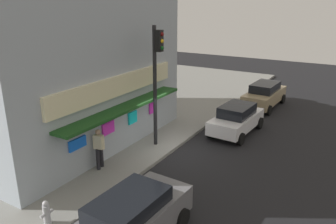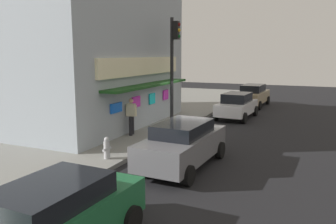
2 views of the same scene
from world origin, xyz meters
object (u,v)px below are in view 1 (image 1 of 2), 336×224
object	(u,v)px
pedestrian	(99,147)
parked_car_white	(236,119)
traffic_light	(157,72)
parked_car_grey	(129,220)
trash_can	(49,178)
fire_hydrant	(47,213)
parked_car_tan	(264,95)

from	to	relation	value
pedestrian	parked_car_white	bearing A→B (deg)	-25.76
traffic_light	parked_car_white	distance (m)	5.54
traffic_light	pedestrian	bearing A→B (deg)	166.68
pedestrian	parked_car_white	size ratio (longest dim) A/B	0.43
parked_car_grey	trash_can	bearing A→B (deg)	79.77
trash_can	parked_car_grey	xyz separation A→B (m)	(-0.79, -4.37, 0.27)
pedestrian	trash_can	bearing A→B (deg)	164.84
fire_hydrant	traffic_light	bearing A→B (deg)	2.42
trash_can	traffic_light	bearing A→B (deg)	-14.06
parked_car_tan	pedestrian	bearing A→B (deg)	164.77
fire_hydrant	pedestrian	size ratio (longest dim) A/B	0.47
fire_hydrant	parked_car_tan	world-z (taller)	parked_car_tan
trash_can	pedestrian	world-z (taller)	pedestrian
parked_car_tan	trash_can	bearing A→B (deg)	164.78
fire_hydrant	parked_car_white	distance (m)	11.05
parked_car_tan	parked_car_white	size ratio (longest dim) A/B	1.12
fire_hydrant	trash_can	size ratio (longest dim) A/B	0.97
pedestrian	parked_car_white	xyz separation A→B (m)	(7.11, -3.43, -0.30)
traffic_light	trash_can	world-z (taller)	traffic_light
fire_hydrant	trash_can	xyz separation A→B (m)	(1.50, 1.66, 0.03)
parked_car_tan	parked_car_white	world-z (taller)	parked_car_tan
trash_can	parked_car_white	size ratio (longest dim) A/B	0.21
pedestrian	parked_car_grey	distance (m)	4.82
trash_can	parked_car_white	distance (m)	10.13
pedestrian	parked_car_white	world-z (taller)	pedestrian
pedestrian	parked_car_grey	bearing A→B (deg)	-128.14
traffic_light	parked_car_grey	distance (m)	7.53
traffic_light	parked_car_tan	bearing A→B (deg)	-15.89
trash_can	pedestrian	bearing A→B (deg)	-15.16
trash_can	parked_car_tan	size ratio (longest dim) A/B	0.18
parked_car_white	parked_car_tan	bearing A→B (deg)	-0.03
trash_can	parked_car_white	xyz separation A→B (m)	(9.29, -4.02, 0.23)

